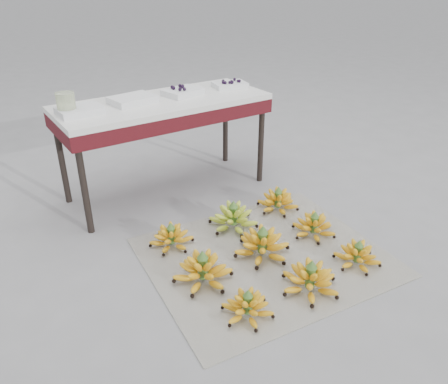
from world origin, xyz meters
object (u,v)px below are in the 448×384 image
bunch_mid_right (314,227)px  tray_far_left (80,111)px  tray_left (133,100)px  tray_far_right (230,85)px  bunch_mid_center (262,245)px  bunch_back_center (233,218)px  glass_jar (66,104)px  bunch_back_left (171,238)px  tray_right (183,92)px  bunch_front_left (248,307)px  bunch_mid_left (203,271)px  newspaper_mat (265,257)px  bunch_back_right (278,201)px  vendor_table (164,111)px  bunch_front_center (310,280)px  bunch_front_right (357,256)px

bunch_mid_right → tray_far_left: bearing=151.6°
tray_far_left → tray_left: (0.35, 0.04, 0.00)m
tray_far_right → bunch_mid_center: bearing=-115.1°
bunch_back_center → glass_jar: 1.17m
bunch_back_left → tray_far_left: 0.91m
tray_far_left → tray_far_right: size_ratio=1.01×
bunch_mid_right → tray_far_left: (-0.99, 0.99, 0.62)m
tray_right → bunch_back_left: bearing=-125.2°
tray_far_left → bunch_front_left: bearing=-79.0°
bunch_mid_left → bunch_back_left: bunch_mid_left is taller
newspaper_mat → bunch_back_left: 0.54m
tray_far_left → bunch_mid_center: bearing=-58.6°
bunch_front_left → bunch_back_right: size_ratio=0.96×
bunch_front_left → bunch_mid_right: 0.80m
bunch_mid_center → vendor_table: 1.12m
newspaper_mat → tray_right: tray_right is taller
bunch_front_center → bunch_front_right: (0.36, 0.02, -0.01)m
tray_right → vendor_table: bearing=-168.9°
newspaper_mat → vendor_table: size_ratio=0.91×
bunch_back_center → tray_far_right: (0.44, 0.69, 0.61)m
bunch_back_center → newspaper_mat: bearing=-106.4°
bunch_front_right → bunch_mid_right: size_ratio=0.91×
bunch_back_right → tray_right: tray_right is taller
bunch_front_center → tray_left: tray_left is taller
newspaper_mat → bunch_front_left: size_ratio=4.53×
bunch_back_right → tray_far_left: tray_far_left is taller
bunch_front_right → glass_jar: glass_jar is taller
bunch_mid_left → glass_jar: bearing=87.6°
newspaper_mat → bunch_mid_left: 0.40m
newspaper_mat → tray_left: (-0.26, 1.05, 0.68)m
bunch_back_center → bunch_front_left: bearing=-131.8°
bunch_front_center → tray_far_right: tray_far_right is taller
bunch_back_left → vendor_table: (0.31, 0.64, 0.53)m
bunch_front_left → vendor_table: size_ratio=0.20×
bunch_front_right → bunch_back_right: 0.69m
bunch_mid_right → bunch_back_left: (-0.75, 0.36, -0.00)m
bunch_front_right → bunch_mid_center: 0.51m
bunch_front_left → tray_right: tray_right is taller
bunch_front_left → bunch_back_left: (-0.03, 0.69, 0.00)m
bunch_mid_left → tray_left: size_ratio=1.28×
bunch_front_left → vendor_table: 1.45m
bunch_back_left → bunch_back_center: bearing=15.8°
bunch_mid_center → glass_jar: bearing=146.6°
bunch_mid_right → tray_right: tray_right is taller
bunch_front_left → tray_right: 1.56m
bunch_front_left → bunch_mid_left: (-0.04, 0.32, 0.01)m
bunch_back_right → vendor_table: (-0.47, 0.65, 0.52)m
bunch_back_left → bunch_front_center: bearing=-42.0°
bunch_front_left → bunch_back_center: 0.76m
tray_right → glass_jar: size_ratio=2.11×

